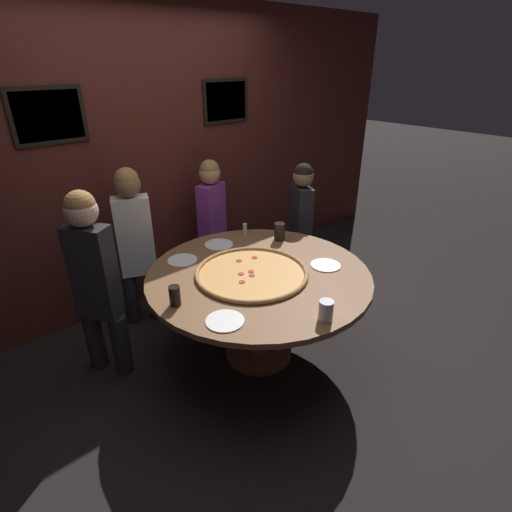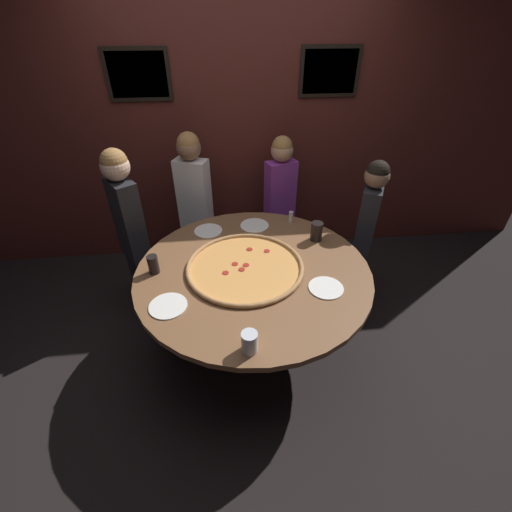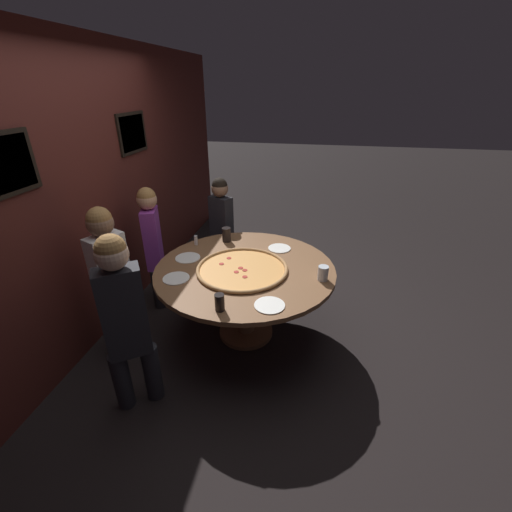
{
  "view_description": "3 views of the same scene",
  "coord_description": "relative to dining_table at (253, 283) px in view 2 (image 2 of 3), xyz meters",
  "views": [
    {
      "loc": [
        -1.68,
        -1.86,
        2.12
      ],
      "look_at": [
        0.03,
        0.06,
        0.84
      ],
      "focal_mm": 28.0,
      "sensor_mm": 36.0,
      "label": 1
    },
    {
      "loc": [
        -0.18,
        -1.84,
        2.19
      ],
      "look_at": [
        0.03,
        0.1,
        0.77
      ],
      "focal_mm": 24.0,
      "sensor_mm": 36.0,
      "label": 2
    },
    {
      "loc": [
        -2.61,
        -0.61,
        2.2
      ],
      "look_at": [
        0.08,
        -0.08,
        0.82
      ],
      "focal_mm": 24.0,
      "sensor_mm": 36.0,
      "label": 3
    }
  ],
  "objects": [
    {
      "name": "condiment_shaker",
      "position": [
        0.37,
        0.59,
        0.18
      ],
      "size": [
        0.04,
        0.04,
        0.1
      ],
      "color": "silver",
      "rests_on": "dining_table"
    },
    {
      "name": "giant_pizza",
      "position": [
        -0.06,
        0.01,
        0.14
      ],
      "size": [
        0.81,
        0.81,
        0.03
      ],
      "color": "#E0994C",
      "rests_on": "dining_table"
    },
    {
      "name": "diner_centre_back",
      "position": [
        0.36,
        1.06,
        0.13
      ],
      "size": [
        0.35,
        0.22,
        1.31
      ],
      "rotation": [
        0.0,
        0.0,
        -2.81
      ],
      "color": "#232328",
      "rests_on": "ground_plane"
    },
    {
      "name": "diner_far_right",
      "position": [
        1.0,
        0.51,
        0.11
      ],
      "size": [
        0.25,
        0.33,
        1.28
      ],
      "rotation": [
        0.0,
        0.0,
        -2.04
      ],
      "color": "#232328",
      "rests_on": "ground_plane"
    },
    {
      "name": "dining_table",
      "position": [
        0.0,
        0.0,
        0.0
      ],
      "size": [
        1.61,
        1.61,
        0.74
      ],
      "color": "brown",
      "rests_on": "ground_plane"
    },
    {
      "name": "drink_cup_far_left",
      "position": [
        -0.67,
        0.03,
        0.19
      ],
      "size": [
        0.07,
        0.07,
        0.13
      ],
      "primitive_type": "cylinder",
      "color": "black",
      "rests_on": "dining_table"
    },
    {
      "name": "white_plate_beside_cup",
      "position": [
        0.44,
        -0.25,
        0.13
      ],
      "size": [
        0.22,
        0.22,
        0.01
      ],
      "primitive_type": "cylinder",
      "color": "white",
      "rests_on": "dining_table"
    },
    {
      "name": "diner_far_left",
      "position": [
        -0.93,
        0.63,
        0.18
      ],
      "size": [
        0.3,
        0.36,
        1.4
      ],
      "rotation": [
        0.0,
        0.0,
        2.16
      ],
      "color": "#232328",
      "rests_on": "ground_plane"
    },
    {
      "name": "white_plate_right_side",
      "position": [
        -0.31,
        0.52,
        0.13
      ],
      "size": [
        0.22,
        0.22,
        0.01
      ],
      "primitive_type": "cylinder",
      "color": "white",
      "rests_on": "dining_table"
    },
    {
      "name": "diner_side_left",
      "position": [
        -0.43,
        1.04,
        0.17
      ],
      "size": [
        0.36,
        0.25,
        1.38
      ],
      "rotation": [
        0.0,
        0.0,
        2.75
      ],
      "color": "#232328",
      "rests_on": "ground_plane"
    },
    {
      "name": "drink_cup_far_right",
      "position": [
        -0.09,
        -0.68,
        0.19
      ],
      "size": [
        0.09,
        0.09,
        0.12
      ],
      "primitive_type": "cylinder",
      "color": "silver",
      "rests_on": "dining_table"
    },
    {
      "name": "drink_cup_by_shaker",
      "position": [
        0.52,
        0.31,
        0.2
      ],
      "size": [
        0.09,
        0.09,
        0.15
      ],
      "primitive_type": "cylinder",
      "color": "black",
      "rests_on": "dining_table"
    },
    {
      "name": "white_plate_left_side",
      "position": [
        0.07,
        0.57,
        0.13
      ],
      "size": [
        0.23,
        0.23,
        0.01
      ],
      "primitive_type": "cylinder",
      "color": "white",
      "rests_on": "dining_table"
    },
    {
      "name": "white_plate_far_back",
      "position": [
        -0.54,
        -0.31,
        0.13
      ],
      "size": [
        0.23,
        0.23,
        0.01
      ],
      "primitive_type": "cylinder",
      "color": "white",
      "rests_on": "dining_table"
    },
    {
      "name": "ground_plane",
      "position": [
        0.0,
        0.0,
        -0.61
      ],
      "size": [
        24.0,
        24.0,
        0.0
      ],
      "primitive_type": "plane",
      "color": "black"
    },
    {
      "name": "back_wall",
      "position": [
        0.0,
        1.4,
        0.69
      ],
      "size": [
        6.4,
        0.08,
        2.6
      ],
      "color": "#4C1E19",
      "rests_on": "ground_plane"
    }
  ]
}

